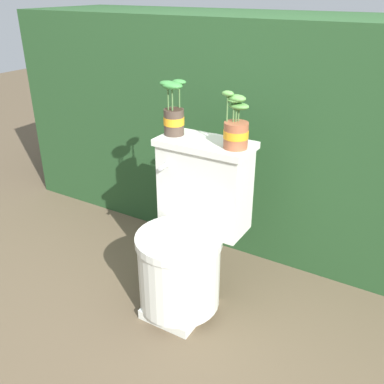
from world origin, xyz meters
The scene contains 5 objects.
ground_plane centered at (0.00, 0.00, 0.00)m, with size 12.00×12.00×0.00m, color brown.
hedge_backdrop centered at (0.00, 0.95, 0.63)m, with size 3.33×0.77×1.25m.
toilet centered at (-0.10, 0.06, 0.35)m, with size 0.43×0.53×0.78m.
potted_plant_left centered at (-0.26, 0.20, 0.88)m, with size 0.11×0.11×0.25m.
potted_plant_midleft centered at (0.06, 0.18, 0.86)m, with size 0.12×0.11×0.24m.
Camera 1 is at (0.77, -1.37, 1.39)m, focal length 40.00 mm.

